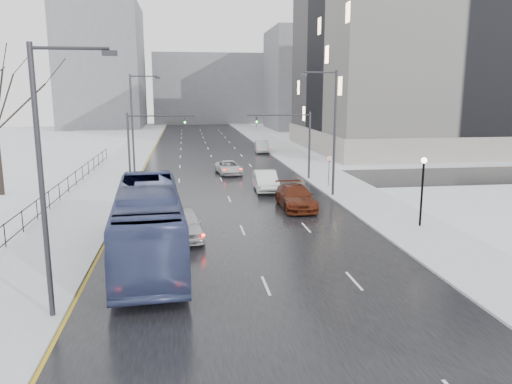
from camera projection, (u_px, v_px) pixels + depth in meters
name	position (u px, v px, depth m)	size (l,w,h in m)	color
road	(214.00, 164.00, 58.64)	(16.00, 150.00, 0.04)	black
cross_road	(222.00, 182.00, 46.99)	(130.00, 10.00, 0.04)	black
sidewalk_left	(123.00, 165.00, 57.18)	(5.00, 150.00, 0.16)	silver
sidewalk_right	(301.00, 161.00, 60.07)	(5.00, 150.00, 0.16)	silver
park_strip	(36.00, 167.00, 55.88)	(14.00, 150.00, 0.12)	white
tree_park_e	(2.00, 196.00, 40.61)	(9.45, 9.45, 13.50)	black
iron_fence	(11.00, 229.00, 27.56)	(0.06, 70.00, 1.30)	black
streetlight_r_mid	(332.00, 127.00, 39.24)	(2.95, 0.25, 10.00)	#2D2D33
streetlight_l_near	(47.00, 171.00, 17.58)	(2.95, 0.25, 10.00)	#2D2D33
streetlight_l_far	(135.00, 120.00, 48.64)	(2.95, 0.25, 10.00)	#2D2D33
lamppost_r_mid	(423.00, 182.00, 30.46)	(0.36, 0.36, 4.28)	black
mast_signal_right	(299.00, 137.00, 47.19)	(6.10, 0.33, 6.50)	#2D2D33
mast_signal_left	(141.00, 139.00, 45.17)	(6.10, 0.33, 6.50)	#2D2D33
no_uturn_sign	(329.00, 162.00, 43.92)	(0.60, 0.06, 2.70)	#2D2D33
civic_building	(448.00, 72.00, 72.89)	(41.00, 31.00, 24.80)	gray
bldg_far_right	(322.00, 80.00, 113.70)	(24.00, 20.00, 22.00)	slate
bldg_far_left	(102.00, 67.00, 115.92)	(18.00, 22.00, 28.00)	slate
bldg_far_center	(211.00, 89.00, 135.05)	(30.00, 18.00, 18.00)	slate
bus	(148.00, 223.00, 24.96)	(3.14, 13.40, 3.73)	#3B4573
sedan_center_near	(184.00, 224.00, 28.77)	(1.96, 4.87, 1.66)	silver
sedan_right_near	(266.00, 181.00, 42.48)	(1.80, 5.17, 1.70)	silver
sedan_right_cross	(229.00, 167.00, 51.11)	(2.24, 4.86, 1.35)	silver
sedan_right_far	(296.00, 197.00, 36.09)	(2.32, 5.70, 1.65)	#4E1C0D
sedan_right_distant	(262.00, 146.00, 69.28)	(1.73, 4.95, 1.63)	#BBBDC0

